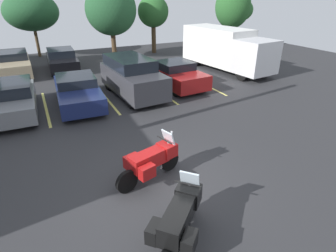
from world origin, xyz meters
TOP-DOWN VIEW (x-y plane):
  - ground at (0.00, 0.00)m, footprint 44.00×44.00m
  - motorcycle_touring at (-0.31, 0.47)m, footprint 2.15×1.10m
  - motorcycle_second at (-0.65, -1.84)m, footprint 1.76×1.68m
  - parking_stripes at (-1.20, 7.72)m, footprint 14.67×4.74m
  - car_grey at (-3.94, 7.56)m, footprint 2.00×4.45m
  - car_navy at (-1.13, 7.57)m, footprint 2.13×4.78m
  - car_charcoal at (1.69, 7.70)m, footprint 2.26×4.85m
  - car_red at (4.37, 7.99)m, footprint 2.22×4.38m
  - car_far_tan at (-3.87, 14.84)m, footprint 1.90×4.77m
  - car_far_black at (-0.96, 14.87)m, footprint 1.93×4.38m
  - box_truck at (9.22, 9.92)m, footprint 3.03×7.29m
  - tree_left at (-2.16, 20.49)m, footprint 4.24×4.24m
  - tree_far_right at (14.82, 16.63)m, footprint 3.24×3.24m
  - tree_center at (18.60, 20.70)m, footprint 3.56×3.56m
  - tree_far_left at (7.24, 17.72)m, footprint 2.62×2.62m
  - tree_center_left at (3.29, 16.62)m, footprint 3.84×3.84m

SIDE VIEW (x-z plane):
  - ground at x=0.00m, z-range -0.10..0.00m
  - parking_stripes at x=-1.20m, z-range 0.00..0.01m
  - motorcycle_touring at x=-0.31m, z-range -0.04..1.31m
  - motorcycle_second at x=-0.65m, z-range -0.03..1.35m
  - car_navy at x=-1.13m, z-range -0.01..1.33m
  - car_red at x=4.37m, z-range -0.02..1.40m
  - car_far_black at x=-0.96m, z-range 0.00..1.41m
  - car_grey at x=-3.94m, z-range 0.00..1.42m
  - car_far_tan at x=-3.87m, z-range -0.02..1.47m
  - car_charcoal at x=1.69m, z-range 0.01..1.95m
  - box_truck at x=9.22m, z-range 0.10..2.86m
  - tree_center at x=18.60m, z-range 0.94..5.40m
  - tree_far_left at x=7.24m, z-range 1.04..5.79m
  - tree_left at x=-2.16m, z-range 1.02..6.04m
  - tree_far_right at x=14.82m, z-range 0.89..6.58m
  - tree_center_left at x=3.29m, z-range 0.92..6.56m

